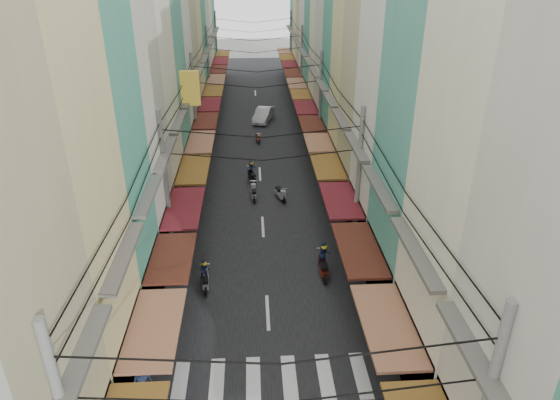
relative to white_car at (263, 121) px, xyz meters
name	(u,v)px	position (x,y,z in m)	size (l,w,h in m)	color
ground	(266,287)	(-0.64, -27.00, 0.00)	(160.00, 160.00, 0.00)	slate
road	(258,146)	(-0.64, -7.00, 0.01)	(10.00, 80.00, 0.02)	black
sidewalk_left	(182,147)	(-7.14, -7.00, 0.03)	(3.00, 80.00, 0.06)	gray
sidewalk_right	(334,144)	(5.86, -7.00, 0.03)	(3.00, 80.00, 0.06)	gray
crosswalk	(271,379)	(-0.64, -33.00, 0.03)	(7.55, 2.40, 0.01)	silver
building_row_left	(143,33)	(-8.56, -10.44, 9.78)	(7.80, 67.67, 23.70)	silver
building_row_right	(368,37)	(7.28, -10.56, 9.41)	(7.80, 68.98, 22.59)	teal
utility_poles	(258,83)	(-0.64, -11.99, 6.59)	(10.20, 66.13, 8.20)	gray
white_car	(263,121)	(0.00, 0.00, 0.00)	(4.61, 1.81, 1.63)	silver
bicycle	(430,309)	(6.86, -29.17, 0.00)	(0.64, 1.71, 1.17)	black
moving_scooters	(268,214)	(-0.29, -20.36, 0.51)	(6.40, 22.62, 1.93)	black
parked_scooters	(379,335)	(3.93, -31.31, 0.46)	(12.90, 12.60, 0.97)	black
pedestrians	(177,258)	(-5.07, -25.78, 1.04)	(12.06, 24.06, 2.21)	#2C212D
market_umbrella	(439,292)	(6.56, -30.53, 1.99)	(2.14, 2.14, 2.26)	#B2B2B7
traffic_sign	(391,283)	(4.56, -30.18, 2.30)	(0.10, 0.69, 3.13)	gray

